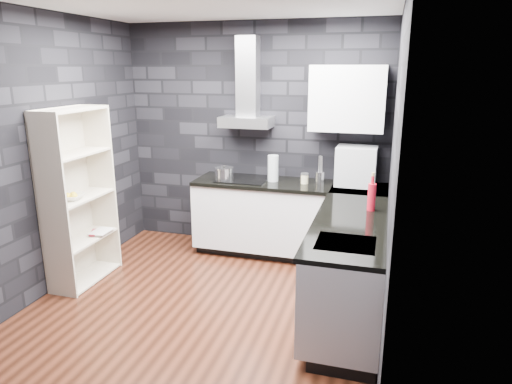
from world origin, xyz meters
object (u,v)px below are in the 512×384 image
at_px(utensil_crock, 320,178).
at_px(bookshelf, 79,198).
at_px(appliance_garage, 356,166).
at_px(red_bottle, 372,197).
at_px(glass_vase, 273,168).
at_px(storage_jar, 304,179).
at_px(fruit_bowl, 71,197).
at_px(pot, 224,174).

bearing_deg(utensil_crock, bookshelf, -150.72).
height_order(appliance_garage, bookshelf, bookshelf).
height_order(appliance_garage, red_bottle, appliance_garage).
xyz_separation_m(glass_vase, storage_jar, (0.37, -0.01, -0.10)).
bearing_deg(bookshelf, red_bottle, -7.98).
distance_m(storage_jar, appliance_garage, 0.59).
height_order(glass_vase, utensil_crock, glass_vase).
distance_m(bookshelf, fruit_bowl, 0.11).
height_order(pot, bookshelf, bookshelf).
distance_m(pot, bookshelf, 1.61).
distance_m(pot, red_bottle, 1.84).
bearing_deg(bookshelf, pot, 27.62).
bearing_deg(utensil_crock, storage_jar, -161.64).
bearing_deg(red_bottle, bookshelf, -172.33).
height_order(pot, utensil_crock, pot).
bearing_deg(storage_jar, red_bottle, -47.07).
bearing_deg(bookshelf, utensil_crock, 13.63).
distance_m(pot, fruit_bowl, 1.68).
height_order(utensil_crock, fruit_bowl, utensil_crock).
relative_size(appliance_garage, fruit_bowl, 1.84).
bearing_deg(red_bottle, fruit_bowl, -170.21).
bearing_deg(red_bottle, pot, 157.13).
distance_m(utensil_crock, fruit_bowl, 2.65).
bearing_deg(fruit_bowl, storage_jar, 32.23).
bearing_deg(fruit_bowl, bookshelf, 90.00).
relative_size(storage_jar, fruit_bowl, 0.44).
bearing_deg(bookshelf, appliance_garage, 9.78).
height_order(appliance_garage, fruit_bowl, appliance_garage).
distance_m(storage_jar, utensil_crock, 0.17).
xyz_separation_m(glass_vase, red_bottle, (1.14, -0.84, -0.02)).
bearing_deg(glass_vase, fruit_bowl, -142.21).
bearing_deg(storage_jar, pot, -173.11).
distance_m(glass_vase, fruit_bowl, 2.18).
relative_size(appliance_garage, red_bottle, 1.70).
relative_size(red_bottle, fruit_bowl, 1.08).
height_order(utensil_crock, red_bottle, red_bottle).
relative_size(pot, storage_jar, 2.08).
height_order(storage_jar, red_bottle, red_bottle).
relative_size(glass_vase, red_bottle, 1.19).
bearing_deg(appliance_garage, utensil_crock, -179.43).
bearing_deg(utensil_crock, appliance_garage, -0.61).
relative_size(pot, glass_vase, 0.71).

